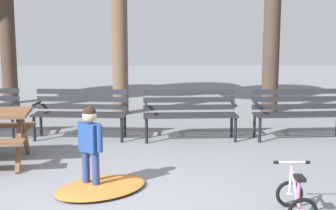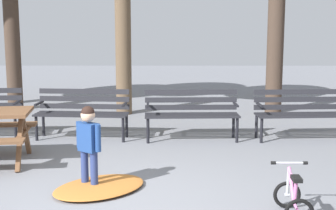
% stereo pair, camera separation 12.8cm
% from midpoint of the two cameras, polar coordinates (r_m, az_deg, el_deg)
% --- Properties ---
extents(ground, '(36.00, 36.00, 0.00)m').
position_cam_midpoint_polar(ground, '(5.43, -7.00, -11.96)').
color(ground, slate).
extents(park_bench_left, '(1.63, 0.57, 0.85)m').
position_cam_midpoint_polar(park_bench_left, '(8.56, -9.56, -0.50)').
color(park_bench_left, '#232328').
rests_on(park_bench_left, ground).
extents(park_bench_right, '(1.62, 0.52, 0.85)m').
position_cam_midpoint_polar(park_bench_right, '(8.35, 3.22, -0.63)').
color(park_bench_right, '#232328').
rests_on(park_bench_right, ground).
extents(park_bench_far_right, '(1.63, 0.56, 0.85)m').
position_cam_midpoint_polar(park_bench_far_right, '(8.70, 15.78, -0.56)').
color(park_bench_far_right, '#232328').
rests_on(park_bench_far_right, ground).
extents(child_standing, '(0.33, 0.28, 1.02)m').
position_cam_midpoint_polar(child_standing, '(5.91, -8.69, -4.17)').
color(child_standing, navy).
rests_on(child_standing, ground).
extents(kids_bicycle, '(0.39, 0.56, 0.54)m').
position_cam_midpoint_polar(kids_bicycle, '(5.27, 15.16, -10.61)').
color(kids_bicycle, black).
rests_on(kids_bicycle, ground).
extents(leaf_pile, '(1.43, 1.40, 0.07)m').
position_cam_midpoint_polar(leaf_pile, '(6.00, -7.43, -9.51)').
color(leaf_pile, '#B26B2D').
rests_on(leaf_pile, ground).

